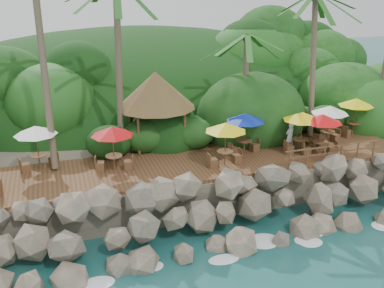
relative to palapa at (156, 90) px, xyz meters
name	(u,v)px	position (x,y,z in m)	size (l,w,h in m)	color
ground	(232,256)	(1.20, -9.43, -5.79)	(140.00, 140.00, 0.00)	#19514F
land_base	(153,130)	(1.20, 6.57, -4.74)	(32.00, 25.20, 2.10)	gray
jungle_hill	(135,117)	(1.20, 14.07, -5.79)	(44.80, 28.00, 15.40)	#143811
seawall	(217,213)	(1.20, -7.43, -4.64)	(29.00, 4.00, 2.30)	gray
terrace	(192,164)	(1.20, -3.43, -3.59)	(26.00, 5.00, 0.20)	brown
jungle_foliage	(156,147)	(1.20, 5.57, -5.79)	(44.00, 16.00, 12.00)	#143811
foam_line	(229,252)	(1.20, -9.13, -5.76)	(25.20, 0.80, 0.06)	white
palapa	(156,90)	(0.00, 0.00, 0.00)	(4.82, 4.82, 4.60)	brown
dining_clusters	(200,127)	(1.66, -3.50, -1.43)	(25.75, 5.04, 2.48)	brown
railing	(333,152)	(8.81, -5.78, -2.88)	(6.10, 0.10, 1.00)	brown
waiter	(290,137)	(7.38, -3.38, -2.63)	(0.63, 0.41, 1.72)	white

